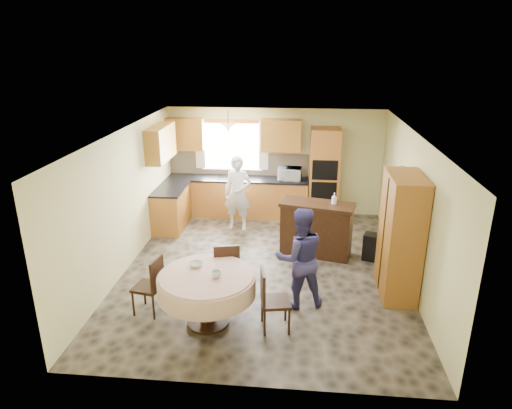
{
  "coord_description": "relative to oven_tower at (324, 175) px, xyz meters",
  "views": [
    {
      "loc": [
        0.57,
        -7.41,
        3.94
      ],
      "look_at": [
        -0.18,
        0.3,
        1.15
      ],
      "focal_mm": 32.0,
      "sensor_mm": 36.0,
      "label": 1
    }
  ],
  "objects": [
    {
      "name": "base_cab_left",
      "position": [
        -3.35,
        -0.89,
        -0.62
      ],
      "size": [
        0.6,
        1.2,
        0.88
      ],
      "primitive_type": "cube",
      "color": "orange",
      "rests_on": "floor"
    },
    {
      "name": "wall_back",
      "position": [
        -1.15,
        0.31,
        0.19
      ],
      "size": [
        5.0,
        0.02,
        2.5
      ],
      "primitive_type": "cube",
      "color": "#CCC783",
      "rests_on": "floor"
    },
    {
      "name": "backsplash",
      "position": [
        -2.0,
        0.3,
        0.12
      ],
      "size": [
        3.3,
        0.02,
        0.55
      ],
      "primitive_type": "cube",
      "color": "tan",
      "rests_on": "wall_back"
    },
    {
      "name": "person_sink",
      "position": [
        -1.88,
        -0.81,
        -0.24
      ],
      "size": [
        0.63,
        0.45,
        1.63
      ],
      "primitive_type": "imported",
      "rotation": [
        0.0,
        0.0,
        -0.09
      ],
      "color": "silver",
      "rests_on": "floor"
    },
    {
      "name": "oven_upper",
      "position": [
        0.0,
        -0.31,
        0.19
      ],
      "size": [
        0.56,
        0.01,
        0.45
      ],
      "primitive_type": "cube",
      "color": "black",
      "rests_on": "oven_tower"
    },
    {
      "name": "pendant",
      "position": [
        -2.15,
        -0.19,
        1.06
      ],
      "size": [
        0.36,
        0.36,
        0.18
      ],
      "primitive_type": "cone",
      "rotation": [
        3.14,
        0.0,
        0.0
      ],
      "color": "beige",
      "rests_on": "ceiling"
    },
    {
      "name": "chair_back",
      "position": [
        -1.67,
        -3.72,
        -0.52
      ],
      "size": [
        0.51,
        0.51,
        0.98
      ],
      "rotation": [
        0.0,
        0.0,
        3.38
      ],
      "color": "#351E0E",
      "rests_on": "floor"
    },
    {
      "name": "bowl_table",
      "position": [
        -2.04,
        -4.2,
        -0.22
      ],
      "size": [
        0.21,
        0.21,
        0.06
      ],
      "primitive_type": "imported",
      "rotation": [
        0.0,
        0.0,
        0.07
      ],
      "color": "#B2B2B2",
      "rests_on": "dining_table"
    },
    {
      "name": "framed_picture",
      "position": [
        1.32,
        -2.03,
        0.45
      ],
      "size": [
        0.06,
        0.62,
        0.51
      ],
      "color": "gold",
      "rests_on": "wall_right"
    },
    {
      "name": "person_dining",
      "position": [
        -0.52,
        -3.79,
        -0.25
      ],
      "size": [
        0.92,
        0.8,
        1.62
      ],
      "primitive_type": "imported",
      "rotation": [
        0.0,
        0.0,
        3.4
      ],
      "color": "navy",
      "rests_on": "floor"
    },
    {
      "name": "microwave",
      "position": [
        -0.78,
        -0.04,
        0.01
      ],
      "size": [
        0.55,
        0.39,
        0.29
      ],
      "primitive_type": "imported",
      "rotation": [
        0.0,
        0.0,
        -0.07
      ],
      "color": "silver",
      "rests_on": "counter_back"
    },
    {
      "name": "oven_lower",
      "position": [
        0.0,
        -0.31,
        -0.31
      ],
      "size": [
        0.56,
        0.01,
        0.45
      ],
      "primitive_type": "cube",
      "color": "black",
      "rests_on": "oven_tower"
    },
    {
      "name": "curtain_left",
      "position": [
        -2.9,
        0.24,
        0.59
      ],
      "size": [
        0.22,
        0.02,
        1.15
      ],
      "primitive_type": "cube",
      "color": "white",
      "rests_on": "wall_back"
    },
    {
      "name": "wall_cab_right",
      "position": [
        -1.0,
        0.15,
        0.85
      ],
      "size": [
        0.9,
        0.33,
        0.72
      ],
      "primitive_type": "cube",
      "color": "#C38730",
      "rests_on": "wall_back"
    },
    {
      "name": "floor",
      "position": [
        -1.15,
        -2.69,
        -1.06
      ],
      "size": [
        5.0,
        6.0,
        0.01
      ],
      "primitive_type": "cube",
      "color": "brown",
      "rests_on": "ground"
    },
    {
      "name": "base_cab_back",
      "position": [
        -2.0,
        0.01,
        -0.62
      ],
      "size": [
        3.3,
        0.6,
        0.88
      ],
      "primitive_type": "cube",
      "color": "orange",
      "rests_on": "floor"
    },
    {
      "name": "curtain_right",
      "position": [
        -1.4,
        0.24,
        0.59
      ],
      "size": [
        0.22,
        0.02,
        1.15
      ],
      "primitive_type": "cube",
      "color": "white",
      "rests_on": "wall_back"
    },
    {
      "name": "dining_table",
      "position": [
        -1.84,
        -4.43,
        -0.43
      ],
      "size": [
        1.41,
        1.41,
        0.8
      ],
      "color": "#351E0E",
      "rests_on": "floor"
    },
    {
      "name": "counter_left",
      "position": [
        -3.35,
        -0.89,
        -0.16
      ],
      "size": [
        0.64,
        1.2,
        0.04
      ],
      "primitive_type": "cube",
      "color": "black",
      "rests_on": "base_cab_left"
    },
    {
      "name": "oven_tower",
      "position": [
        0.0,
        0.0,
        0.0
      ],
      "size": [
        0.66,
        0.62,
        2.12
      ],
      "primitive_type": "cube",
      "color": "orange",
      "rests_on": "floor"
    },
    {
      "name": "chair_right",
      "position": [
        -0.92,
        -4.48,
        -0.54
      ],
      "size": [
        0.47,
        0.47,
        0.94
      ],
      "rotation": [
        0.0,
        0.0,
        1.75
      ],
      "color": "#351E0E",
      "rests_on": "floor"
    },
    {
      "name": "bowl_sideboard",
      "position": [
        -0.45,
        -1.94,
        -0.05
      ],
      "size": [
        0.25,
        0.25,
        0.05
      ],
      "primitive_type": "imported",
      "rotation": [
        0.0,
        0.0,
        -0.28
      ],
      "color": "#B2B2B2",
      "rests_on": "sideboard"
    },
    {
      "name": "wall_right",
      "position": [
        1.35,
        -2.69,
        0.19
      ],
      "size": [
        0.02,
        6.0,
        2.5
      ],
      "primitive_type": "cube",
      "color": "#CCC783",
      "rests_on": "floor"
    },
    {
      "name": "cup_table",
      "position": [
        -1.68,
        -4.51,
        -0.2
      ],
      "size": [
        0.15,
        0.15,
        0.1
      ],
      "primitive_type": "imported",
      "rotation": [
        0.0,
        0.0,
        -0.18
      ],
      "color": "#B2B2B2",
      "rests_on": "dining_table"
    },
    {
      "name": "counter_back",
      "position": [
        -2.0,
        0.01,
        -0.16
      ],
      "size": [
        3.3,
        0.64,
        0.04
      ],
      "primitive_type": "cube",
      "color": "black",
      "rests_on": "base_cab_back"
    },
    {
      "name": "sideboard",
      "position": [
        -0.2,
        -1.94,
        -0.57
      ],
      "size": [
        1.48,
        0.88,
        0.99
      ],
      "primitive_type": "cube",
      "rotation": [
        0.0,
        0.0,
        -0.24
      ],
      "color": "#351E0E",
      "rests_on": "floor"
    },
    {
      "name": "wall_front",
      "position": [
        -1.15,
        -5.69,
        0.19
      ],
      "size": [
        5.0,
        0.02,
        2.5
      ],
      "primitive_type": "cube",
      "color": "#CCC783",
      "rests_on": "floor"
    },
    {
      "name": "cupboard",
      "position": [
        1.07,
        -3.26,
        -0.05
      ],
      "size": [
        0.53,
        1.05,
        2.01
      ],
      "primitive_type": "cube",
      "color": "orange",
      "rests_on": "floor"
    },
    {
      "name": "wall_cab_left",
      "position": [
        -3.2,
        0.15,
        0.85
      ],
      "size": [
        0.85,
        0.33,
        0.72
      ],
      "primitive_type": "cube",
      "color": "#C38730",
      "rests_on": "wall_back"
    },
    {
      "name": "wall_cab_side",
      "position": [
        -3.48,
        -0.89,
        0.85
      ],
      "size": [
        0.33,
        1.2,
        0.72
      ],
      "primitive_type": "cube",
      "color": "#C38730",
      "rests_on": "wall_left"
    },
    {
      "name": "ceiling",
      "position": [
        -1.15,
        -2.69,
        1.44
      ],
      "size": [
        5.0,
        6.0,
        0.01
      ],
      "primitive_type": "cube",
      "color": "white",
      "rests_on": "wall_back"
    },
    {
      "name": "bottle_sideboard",
      "position": [
        0.1,
        -1.94,
        0.06
      ],
      "size": [
        0.12,
        0.12,
        0.28
      ],
      "primitive_type": "imported",
      "rotation": [
        0.0,
        0.0,
        -0.12
      ],
      "color": "silver",
      "rests_on": "sideboard"
    },
    {
      "name": "chair_left",
      "position": [
        -2.72,
        -4.24,
        -0.56
      ],
      "size": [
        0.46,
        0.46,
        0.91
      ],
      "rotation": [
        0.0,
        0.0,
        -1.76
      ],
      "color": "#351E0E",
      "rests_on": "floor"
    },
    {
      "name": "space_heater",
      "position": [
        0.88,
        -2.1,
        -0.8
      ],
      "size": [
        0.44,
        0.37,
        0.52
      ],
      "primitive_type": "cube",
      "rotation": [
        0.0,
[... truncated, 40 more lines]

